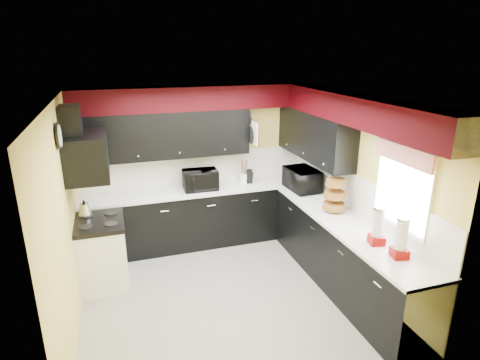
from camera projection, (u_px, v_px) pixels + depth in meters
The scene contains 35 objects.
ground at pixel (227, 293), 5.22m from camera, with size 3.60×3.60×0.00m, color gray.
wall_back at pixel (195, 164), 6.45m from camera, with size 3.60×0.06×2.50m, color #E0C666.
wall_right at pixel (356, 188), 5.35m from camera, with size 0.06×3.60×2.50m, color #E0C666.
wall_left at pixel (65, 223), 4.30m from camera, with size 0.06×3.60×2.50m, color #E0C666.
ceiling at pixel (225, 99), 4.43m from camera, with size 3.60×3.60×0.06m, color white.
cab_back at pixel (201, 217), 6.43m from camera, with size 3.60×0.60×0.90m, color black.
cab_right at pixel (343, 256), 5.24m from camera, with size 0.60×3.00×0.90m, color black.
counter_back at pixel (200, 189), 6.28m from camera, with size 3.62×0.64×0.04m, color white.
counter_right at pixel (346, 223), 5.10m from camera, with size 0.64×3.02×0.04m, color white.
splash_back at pixel (195, 168), 6.46m from camera, with size 3.60×0.02×0.50m, color white.
splash_right at pixel (354, 193), 5.37m from camera, with size 0.02×3.60×0.50m, color white.
upper_back at pixel (163, 135), 5.97m from camera, with size 2.60×0.35×0.70m, color black.
upper_right at pixel (314, 135), 5.94m from camera, with size 0.35×1.80×0.70m, color black.
soffit_back at pixel (195, 98), 5.95m from camera, with size 3.60×0.36×0.35m, color black.
soffit_right at pixel (359, 110), 4.79m from camera, with size 0.36×3.24×0.35m, color black.
stove at pixel (103, 254), 5.32m from camera, with size 0.60×0.75×0.86m, color white.
cooktop at pixel (99, 222), 5.18m from camera, with size 0.62×0.77×0.06m, color black.
hood at pixel (86, 156), 4.88m from camera, with size 0.50×0.78×0.55m, color black.
hood_duct at pixel (70, 123), 4.71m from camera, with size 0.24×0.40×0.40m, color black.
window at pixel (403, 189), 4.44m from camera, with size 0.03×0.86×0.96m, color white, non-canonical shape.
valance at pixel (403, 154), 4.30m from camera, with size 0.04×0.88×0.20m, color red.
pan_top at pixel (249, 118), 6.22m from camera, with size 0.03×0.22×0.40m, color black, non-canonical shape.
pan_mid at pixel (251, 135), 6.19m from camera, with size 0.03×0.28×0.46m, color black, non-canonical shape.
pan_low at pixel (246, 134), 6.43m from camera, with size 0.03×0.24×0.42m, color black, non-canonical shape.
cut_board at pixel (255, 133), 6.07m from camera, with size 0.03×0.26×0.35m, color white.
baskets at pixel (335, 194), 5.34m from camera, with size 0.27×0.27×0.50m, color brown, non-canonical shape.
clock at pixel (58, 136), 4.25m from camera, with size 0.03×0.30×0.30m, color black, non-canonical shape.
deco_plate at pixel (378, 118), 4.71m from camera, with size 0.03×0.24×0.24m, color white, non-canonical shape.
toaster_oven at pixel (201, 180), 6.20m from camera, with size 0.52×0.43×0.30m, color black.
microwave at pixel (302, 179), 6.17m from camera, with size 0.60×0.41×0.33m, color black.
utensil_crock at pixel (244, 178), 6.51m from camera, with size 0.15×0.15×0.16m, color white.
knife_block at pixel (249, 177), 6.48m from camera, with size 0.10×0.14×0.21m, color black.
kettle at pixel (85, 209), 5.31m from camera, with size 0.18×0.18×0.16m, color #A7A7AC, non-canonical shape.
dispenser_a at pixel (378, 227), 4.44m from camera, with size 0.16×0.16×0.43m, color #5B000F, non-canonical shape.
dispenser_b at pixel (401, 238), 4.16m from camera, with size 0.16×0.16×0.43m, color #670502, non-canonical shape.
Camera 1 is at (-1.22, -4.32, 3.05)m, focal length 30.00 mm.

